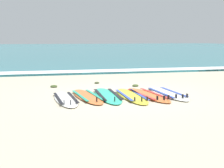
{
  "coord_description": "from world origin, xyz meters",
  "views": [
    {
      "loc": [
        -2.35,
        -8.8,
        1.73
      ],
      "look_at": [
        -0.27,
        0.54,
        0.25
      ],
      "focal_mm": 48.8,
      "sensor_mm": 36.0,
      "label": 1
    }
  ],
  "objects": [
    {
      "name": "seaweed_clump_by_the_boards",
      "position": [
        -0.45,
        2.33,
        0.03
      ],
      "size": [
        0.19,
        0.15,
        0.07
      ],
      "primitive_type": "ellipsoid",
      "color": "#2D381E",
      "rests_on": "ground"
    },
    {
      "name": "seaweed_clump_near_shoreline",
      "position": [
        0.76,
        1.35,
        0.04
      ],
      "size": [
        0.23,
        0.18,
        0.08
      ],
      "primitive_type": "ellipsoid",
      "color": "#384723",
      "rests_on": "ground"
    },
    {
      "name": "sea",
      "position": [
        0.0,
        35.1,
        0.05
      ],
      "size": [
        80.0,
        60.0,
        0.1
      ],
      "primitive_type": "cube",
      "color": "teal",
      "rests_on": "ground"
    },
    {
      "name": "surfboard_4",
      "position": [
        0.6,
        -0.38,
        0.04
      ],
      "size": [
        0.96,
        2.54,
        0.18
      ],
      "color": "orange",
      "rests_on": "ground"
    },
    {
      "name": "surfboard_1",
      "position": [
        -1.18,
        -0.22,
        0.04
      ],
      "size": [
        0.91,
        2.46,
        0.18
      ],
      "color": "orange",
      "rests_on": "ground"
    },
    {
      "name": "ground_plane",
      "position": [
        0.0,
        0.0,
        0.0
      ],
      "size": [
        80.0,
        80.0,
        0.0
      ],
      "primitive_type": "plane",
      "color": "#B7AD93"
    },
    {
      "name": "wave_foam_strip",
      "position": [
        0.0,
        5.67,
        0.06
      ],
      "size": [
        80.0,
        1.14,
        0.11
      ],
      "primitive_type": "cube",
      "color": "white",
      "rests_on": "ground"
    },
    {
      "name": "surfboard_2",
      "position": [
        -0.58,
        -0.21,
        0.04
      ],
      "size": [
        0.66,
        2.55,
        0.18
      ],
      "color": "#2DB793",
      "rests_on": "ground"
    },
    {
      "name": "surfboard_3",
      "position": [
        0.09,
        -0.42,
        0.04
      ],
      "size": [
        0.64,
        2.49,
        0.18
      ],
      "color": "yellow",
      "rests_on": "ground"
    },
    {
      "name": "seaweed_clump_mid_sand",
      "position": [
        -2.06,
        1.78,
        0.04
      ],
      "size": [
        0.24,
        0.19,
        0.08
      ],
      "primitive_type": "ellipsoid",
      "color": "#384723",
      "rests_on": "ground"
    },
    {
      "name": "surfboard_0",
      "position": [
        -1.82,
        -0.47,
        0.04
      ],
      "size": [
        0.75,
        2.32,
        0.18
      ],
      "color": "white",
      "rests_on": "ground"
    },
    {
      "name": "surfboard_5",
      "position": [
        1.26,
        -0.28,
        0.04
      ],
      "size": [
        0.76,
        2.49,
        0.18
      ],
      "color": "silver",
      "rests_on": "ground"
    }
  ]
}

